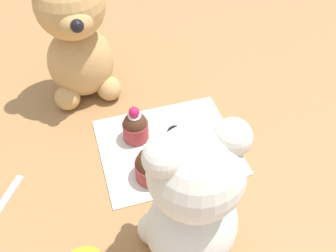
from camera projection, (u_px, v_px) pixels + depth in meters
ground_plane at (168, 147)px, 0.71m from camera, size 4.00×4.00×0.00m
knitted_placemat at (168, 146)px, 0.71m from camera, size 0.24×0.20×0.01m
teddy_bear_cream at (192, 203)px, 0.49m from camera, size 0.13×0.14×0.25m
teddy_bear_tan at (76, 36)px, 0.72m from camera, size 0.14×0.15×0.27m
cupcake_near_cream_bear at (153, 165)px, 0.65m from camera, size 0.06×0.06×0.07m
cupcake_near_tan_bear at (135, 126)px, 0.70m from camera, size 0.05×0.05×0.07m
teaspoon at (0, 206)px, 0.63m from camera, size 0.08×0.11×0.01m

